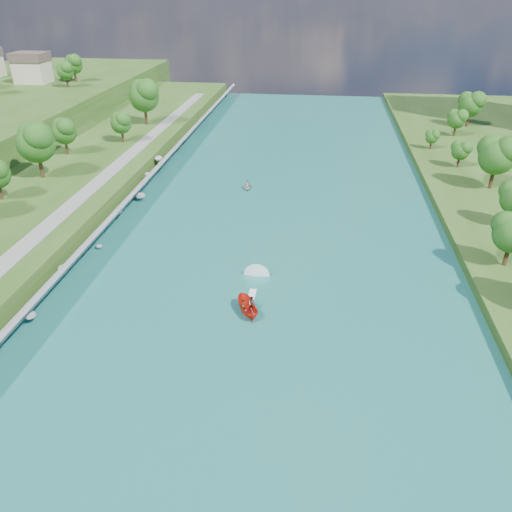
# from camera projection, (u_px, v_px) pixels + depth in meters

# --- Properties ---
(ground) EXTENTS (260.00, 260.00, 0.00)m
(ground) POSITION_uv_depth(u_px,v_px,m) (245.00, 350.00, 54.38)
(ground) COLOR #2D5119
(ground) RESTS_ON ground
(river_water) EXTENTS (55.00, 240.00, 0.10)m
(river_water) POSITION_uv_depth(u_px,v_px,m) (265.00, 261.00, 71.72)
(river_water) COLOR #1A6457
(river_water) RESTS_ON ground
(ridge_west) EXTENTS (60.00, 120.00, 9.00)m
(ridge_west) POSITION_uv_depth(u_px,v_px,m) (11.00, 103.00, 143.95)
(ridge_west) COLOR #2D5119
(ridge_west) RESTS_ON ground
(riprap_bank) EXTENTS (4.37, 236.00, 4.23)m
(riprap_bank) POSITION_uv_depth(u_px,v_px,m) (89.00, 242.00, 72.97)
(riprap_bank) COLOR slate
(riprap_bank) RESTS_ON ground
(riverside_path) EXTENTS (3.00, 200.00, 0.10)m
(riverside_path) POSITION_uv_depth(u_px,v_px,m) (47.00, 226.00, 73.67)
(riverside_path) COLOR gray
(riverside_path) RESTS_ON berm_west
(trees_ridge) EXTENTS (22.76, 41.59, 9.41)m
(trees_ridge) POSITION_uv_depth(u_px,v_px,m) (16.00, 75.00, 131.98)
(trees_ridge) COLOR #1F4813
(trees_ridge) RESTS_ON ridge_west
(motorboat) EXTENTS (3.75, 19.32, 2.11)m
(motorboat) POSITION_uv_depth(u_px,v_px,m) (249.00, 303.00, 60.77)
(motorboat) COLOR red
(motorboat) RESTS_ON river_water
(raft) EXTENTS (2.48, 3.28, 1.70)m
(raft) POSITION_uv_depth(u_px,v_px,m) (247.00, 187.00, 96.28)
(raft) COLOR gray
(raft) RESTS_ON river_water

